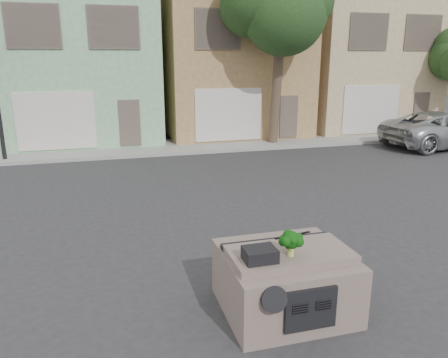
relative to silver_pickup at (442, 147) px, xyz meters
name	(u,v)px	position (x,y,z in m)	size (l,w,h in m)	color
ground_plane	(232,239)	(-12.46, -7.55, 0.00)	(120.00, 120.00, 0.00)	#303033
sidewalk	(166,147)	(-12.46, 2.95, 0.07)	(40.00, 3.00, 0.15)	gray
townhouse_mint	(81,62)	(-15.96, 6.95, 3.77)	(7.20, 8.20, 7.55)	#8BC08E
townhouse_tan	(227,62)	(-8.46, 6.95, 3.77)	(7.20, 8.20, 7.55)	#A78252
townhouse_beige	(350,61)	(-0.96, 6.95, 3.77)	(7.20, 8.20, 7.55)	tan
silver_pickup	(442,147)	(0.00, 0.00, 0.00)	(2.70, 5.86, 1.63)	#ADB0B3
tree_near	(277,52)	(-7.46, 2.25, 4.25)	(4.40, 4.00, 8.50)	#23411B
car_dashboard	(285,278)	(-12.46, -10.55, 0.56)	(2.00, 1.80, 1.12)	#74625A
instrument_hump	(260,255)	(-13.04, -10.90, 1.22)	(0.48, 0.38, 0.20)	black
wiper_arm	(293,235)	(-12.18, -10.17, 1.13)	(0.70, 0.03, 0.02)	black
broccoli	(291,243)	(-12.53, -10.87, 1.32)	(0.33, 0.33, 0.41)	#0A3509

